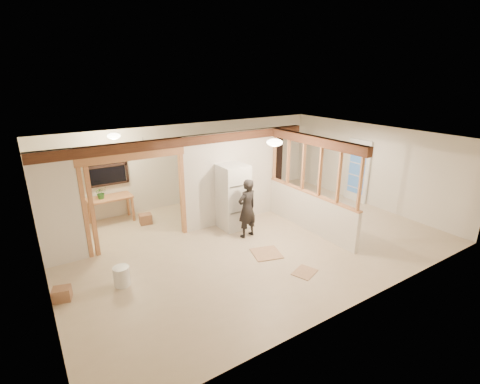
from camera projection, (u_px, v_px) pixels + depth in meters
floor at (250, 238)px, 8.78m from camera, size 9.00×6.50×0.01m
ceiling at (251, 139)px, 7.96m from camera, size 9.00×6.50×0.01m
wall_back at (192, 163)px, 10.95m from camera, size 9.00×0.01×2.50m
wall_front at (361, 243)px, 5.79m from camera, size 9.00×0.01×2.50m
wall_left at (38, 236)px, 6.06m from camera, size 0.01×6.50×2.50m
wall_right at (371, 166)px, 10.68m from camera, size 0.01×6.50×2.50m
partition_left_stub at (58, 209)px, 7.24m from camera, size 0.90×0.12×2.50m
partition_center at (231, 178)px, 9.43m from camera, size 2.80×0.12×2.50m
doorway_frame at (137, 201)px, 8.14m from camera, size 2.46×0.14×2.20m
header_beam_back at (189, 141)px, 8.44m from camera, size 7.00×0.18×0.22m
header_beam_right at (314, 140)px, 8.51m from camera, size 0.18×3.30×0.22m
pony_wall at (309, 211)px, 9.12m from camera, size 0.12×3.20×1.00m
stud_partition at (312, 169)px, 8.74m from camera, size 0.14×3.20×1.32m
window_back at (106, 166)px, 9.45m from camera, size 1.12×0.10×1.10m
french_door at (357, 171)px, 11.04m from camera, size 0.12×0.86×2.00m
ceiling_dome_main at (275, 142)px, 7.73m from camera, size 0.36×0.36×0.16m
ceiling_dome_util at (114, 136)px, 8.51m from camera, size 0.32×0.32×0.14m
hanging_bulb at (144, 151)px, 8.31m from camera, size 0.07×0.07×0.07m
refrigerator at (233, 197)px, 9.13m from camera, size 0.71×0.69×1.73m
woman at (247, 208)px, 8.62m from camera, size 0.60×0.44×1.52m
work_table at (111, 210)px, 9.59m from camera, size 1.18×0.61×0.74m
potted_plant at (101, 193)px, 9.31m from camera, size 0.33×0.29×0.33m
shop_vac at (57, 237)px, 8.23m from camera, size 0.48×0.48×0.52m
bookshelf at (269, 163)px, 12.39m from camera, size 0.91×0.30×1.82m
bucket at (122, 276)px, 6.75m from camera, size 0.34×0.34×0.40m
box_util_a at (146, 219)px, 9.56m from camera, size 0.36×0.32×0.28m
box_util_b at (67, 250)px, 7.88m from camera, size 0.30×0.30×0.28m
box_front at (62, 294)px, 6.33m from camera, size 0.36×0.32×0.25m
floor_panel_near at (266, 253)px, 7.99m from camera, size 0.77×0.77×0.02m
floor_panel_far at (305, 272)px, 7.24m from camera, size 0.60×0.55×0.02m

